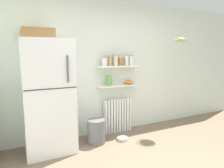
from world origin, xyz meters
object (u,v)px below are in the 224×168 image
at_px(storage_jar_2, 116,60).
at_px(storage_jar_5, 131,60).
at_px(trash_bin, 96,131).
at_px(radiator, 117,115).
at_px(storage_jar_1, 110,61).
at_px(hanging_fruit_basket, 180,40).
at_px(refrigerator, 48,95).
at_px(storage_jar_3, 121,61).
at_px(storage_jar_4, 126,60).
at_px(vase, 109,81).
at_px(pet_food_bowl, 122,139).
at_px(storage_jar_0, 105,62).
at_px(shelf_bowl, 129,82).

bearing_deg(storage_jar_2, storage_jar_5, 0.00).
xyz_separation_m(storage_jar_5, trash_bin, (-0.89, -0.30, -1.24)).
bearing_deg(radiator, storage_jar_1, -170.43).
height_order(storage_jar_5, hanging_fruit_basket, hanging_fruit_basket).
xyz_separation_m(refrigerator, hanging_fruit_basket, (2.58, -0.18, 0.93)).
bearing_deg(radiator, storage_jar_3, -26.83).
bearing_deg(storage_jar_2, storage_jar_3, 0.00).
xyz_separation_m(radiator, hanging_fruit_basket, (1.19, -0.42, 1.53)).
relative_size(storage_jar_4, vase, 1.09).
distance_m(storage_jar_3, trash_bin, 1.42).
height_order(storage_jar_2, storage_jar_3, storage_jar_2).
height_order(refrigerator, storage_jar_4, refrigerator).
relative_size(storage_jar_5, pet_food_bowl, 1.00).
height_order(storage_jar_0, storage_jar_5, storage_jar_5).
xyz_separation_m(vase, trash_bin, (-0.40, -0.30, -0.86)).
bearing_deg(storage_jar_3, storage_jar_4, -0.00).
relative_size(vase, pet_food_bowl, 0.97).
xyz_separation_m(storage_jar_3, trash_bin, (-0.66, -0.30, -1.22)).
bearing_deg(storage_jar_4, storage_jar_2, 180.00).
height_order(storage_jar_4, trash_bin, storage_jar_4).
bearing_deg(trash_bin, storage_jar_0, 44.59).
height_order(refrigerator, storage_jar_0, refrigerator).
bearing_deg(radiator, trash_bin, -151.39).
distance_m(refrigerator, storage_jar_3, 1.54).
height_order(storage_jar_1, pet_food_bowl, storage_jar_1).
height_order(storage_jar_2, trash_bin, storage_jar_2).
relative_size(refrigerator, vase, 9.99).
bearing_deg(shelf_bowl, storage_jar_5, 0.00).
distance_m(refrigerator, trash_bin, 1.07).
bearing_deg(trash_bin, refrigerator, 174.23).
xyz_separation_m(storage_jar_4, storage_jar_5, (0.12, 0.00, -0.01)).
bearing_deg(storage_jar_3, pet_food_bowl, -113.86).
relative_size(storage_jar_2, storage_jar_5, 1.08).
relative_size(refrigerator, storage_jar_3, 11.77).
xyz_separation_m(storage_jar_1, pet_food_bowl, (0.06, -0.40, -1.43)).
bearing_deg(storage_jar_3, trash_bin, -155.76).
bearing_deg(storage_jar_4, storage_jar_3, 180.00).
xyz_separation_m(refrigerator, storage_jar_3, (1.44, 0.22, 0.50)).
xyz_separation_m(refrigerator, storage_jar_5, (1.68, 0.22, 0.51)).
relative_size(storage_jar_3, vase, 0.85).
bearing_deg(trash_bin, storage_jar_2, 28.81).
bearing_deg(vase, storage_jar_5, 0.00).
bearing_deg(storage_jar_5, pet_food_bowl, -136.13).
relative_size(radiator, hanging_fruit_basket, 2.06).
distance_m(radiator, storage_jar_2, 1.13).
bearing_deg(radiator, refrigerator, -169.94).
relative_size(storage_jar_5, shelf_bowl, 1.13).
xyz_separation_m(storage_jar_3, storage_jar_5, (0.24, -0.00, 0.02)).
distance_m(refrigerator, storage_jar_0, 1.22).
height_order(vase, shelf_bowl, vase).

